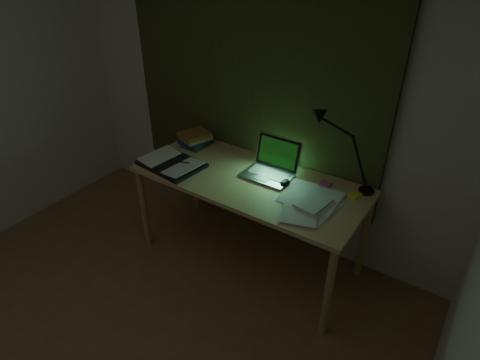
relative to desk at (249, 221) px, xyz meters
The scene contains 11 objects.
wall_back 1.01m from the desk, 121.56° to the left, with size 3.50×0.00×2.50m, color silver.
curtain 1.17m from the desk, 123.98° to the left, with size 2.20×0.06×2.00m, color #292E17.
desk is the anchor object (origin of this frame).
laptop 0.53m from the desk, 44.37° to the left, with size 0.35×0.40×0.25m, color silver, non-canonical shape.
open_textbook 0.74m from the desk, 163.64° to the right, with size 0.47×0.33×0.04m, color silver, non-canonical shape.
book_stack 0.82m from the desk, 163.66° to the left, with size 0.19×0.23×0.12m, color silver, non-canonical shape.
loose_papers 0.62m from the desk, ahead, with size 0.38×0.40×0.02m, color white, non-canonical shape.
mouse 0.48m from the desk, 14.36° to the left, with size 0.06×0.10×0.04m, color black.
sticky_yellow 0.84m from the desk, 16.61° to the left, with size 0.08×0.08×0.02m, color yellow.
sticky_pink 0.67m from the desk, 23.51° to the left, with size 0.07×0.07×0.02m, color #CB4F7F.
desk_lamp 1.06m from the desk, 21.25° to the left, with size 0.37×0.29×0.56m, color black, non-canonical shape.
Camera 1 is at (1.61, -0.54, 2.29)m, focal length 30.00 mm.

